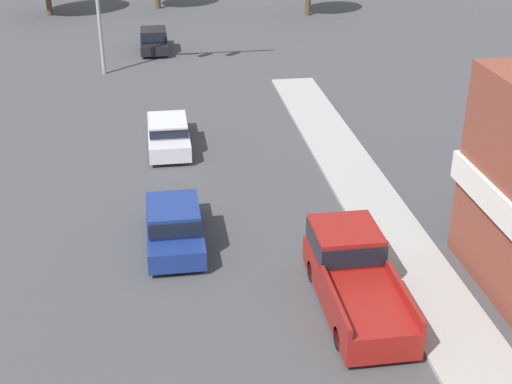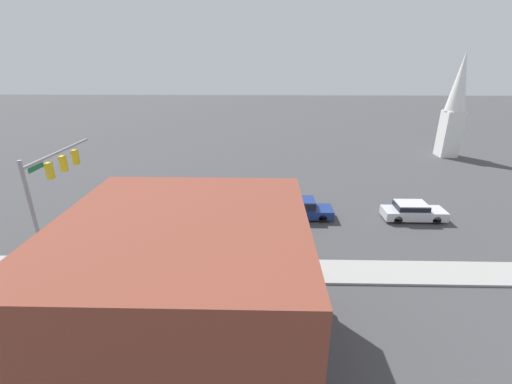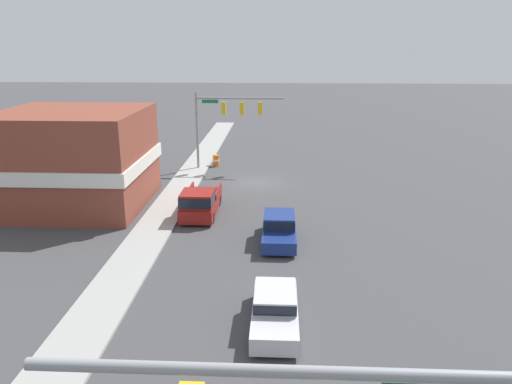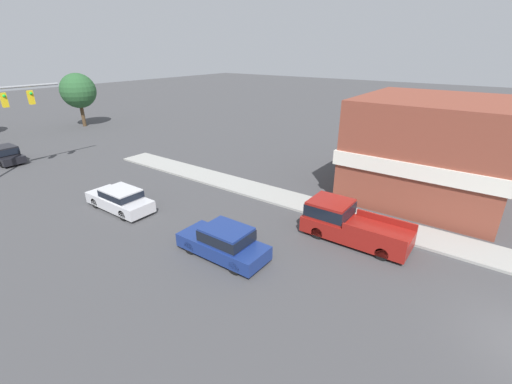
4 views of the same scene
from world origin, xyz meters
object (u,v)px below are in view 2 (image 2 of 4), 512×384
Objects in this scene: car_second_ahead at (413,211)px; pickup_truck_parked at (249,238)px; car_lead at (302,208)px; construction_barrel at (43,246)px.

pickup_truck_parked is (5.03, -12.80, 0.19)m from car_second_ahead.
car_second_ahead is at bearing 111.46° from pickup_truck_parked.
car_lead is 0.83× the size of pickup_truck_parked.
construction_barrel is (5.82, -17.60, -0.30)m from car_lead.
car_lead is at bearing -90.89° from car_second_ahead.
pickup_truck_parked is 5.29× the size of construction_barrel.
pickup_truck_parked is at bearing -38.14° from car_lead.
car_lead is 6.57m from pickup_truck_parked.
construction_barrel is at bearing -71.70° from car_lead.
car_lead is at bearing 141.86° from pickup_truck_parked.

